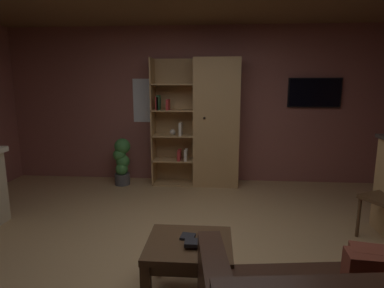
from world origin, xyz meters
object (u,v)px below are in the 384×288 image
Objects in this scene: table_book_1 at (193,243)px; potted_floor_plant at (122,160)px; table_book_0 at (188,237)px; bookshelf_cabinet at (210,124)px; coffee_table at (189,253)px; wall_mounted_tv at (314,93)px.

table_book_1 is 3.10m from potted_floor_plant.
bookshelf_cabinet is at bearing 87.63° from table_book_0.
bookshelf_cabinet is at bearing 88.01° from coffee_table.
table_book_0 is at bearing -92.37° from bookshelf_cabinet.
table_book_1 reaches higher than table_book_0.
bookshelf_cabinet is 2.45× the size of wall_mounted_tv.
table_book_0 is 0.14× the size of potted_floor_plant.
bookshelf_cabinet is 2.66× the size of potted_floor_plant.
table_book_1 is 0.15× the size of wall_mounted_tv.
table_book_0 is at bearing 104.05° from coffee_table.
coffee_table is at bearing -75.95° from table_book_0.
potted_floor_plant is at bearing -173.80° from wall_mounted_tv.
bookshelf_cabinet reaches higher than wall_mounted_tv.
potted_floor_plant is (-1.43, -0.12, -0.60)m from bookshelf_cabinet.
coffee_table is 3.02m from potted_floor_plant.
wall_mounted_tv reaches higher than table_book_0.
coffee_table is 6.02× the size of table_book_0.
table_book_1 is at bearing -91.29° from bookshelf_cabinet.
potted_floor_plant is 0.92× the size of wall_mounted_tv.
bookshelf_cabinet reaches higher than table_book_0.
potted_floor_plant is at bearing 116.18° from table_book_1.
bookshelf_cabinet is 2.83m from table_book_0.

